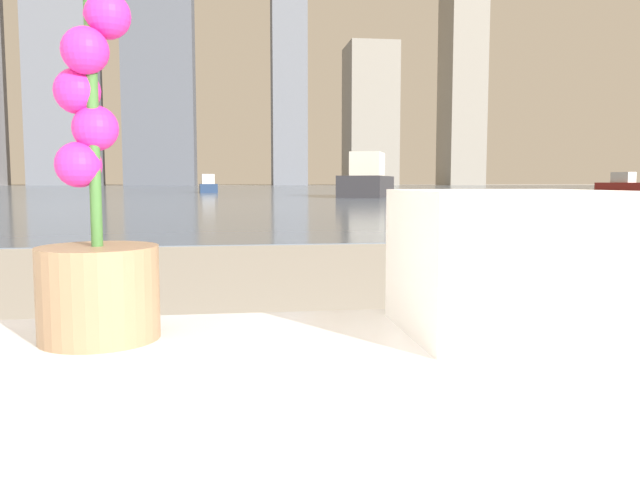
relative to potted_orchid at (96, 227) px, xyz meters
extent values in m
cylinder|color=#8C6B4C|center=(0.00, 0.00, -0.07)|extent=(0.13, 0.13, 0.10)
cylinder|color=#38662D|center=(0.00, 0.00, 0.12)|extent=(0.01, 0.01, 0.28)
sphere|color=#DB238E|center=(0.02, 0.00, 0.22)|extent=(0.05, 0.05, 0.05)
sphere|color=#DB238E|center=(0.00, -0.01, 0.18)|extent=(0.05, 0.05, 0.05)
sphere|color=#DB238E|center=(-0.02, 0.01, 0.14)|extent=(0.05, 0.05, 0.05)
sphere|color=#DB238E|center=(0.00, 0.01, 0.10)|extent=(0.05, 0.05, 0.05)
sphere|color=#DB238E|center=(-0.02, 0.00, 0.07)|extent=(0.05, 0.05, 0.05)
cube|color=white|center=(0.45, -0.03, -0.10)|extent=(0.22, 0.21, 0.04)
cube|color=white|center=(0.45, -0.03, -0.06)|extent=(0.22, 0.21, 0.04)
cube|color=white|center=(0.45, -0.03, -0.02)|extent=(0.22, 0.21, 0.04)
cube|color=white|center=(0.45, -0.03, 0.02)|extent=(0.22, 0.21, 0.04)
cube|color=slate|center=(0.46, 61.11, -0.64)|extent=(180.00, 110.00, 0.01)
cube|color=maroon|center=(26.32, 38.60, -0.33)|extent=(2.40, 3.74, 0.62)
cube|color=silver|center=(26.32, 38.60, 0.34)|extent=(1.30, 1.56, 0.71)
cube|color=#2D2D33|center=(6.10, 27.02, -0.17)|extent=(3.60, 5.63, 0.93)
cube|color=silver|center=(6.10, 27.02, 0.83)|extent=(1.95, 2.34, 1.07)
cube|color=navy|center=(-1.49, 39.29, -0.37)|extent=(1.27, 3.14, 0.54)
cube|color=silver|center=(-1.49, 39.29, 0.21)|extent=(0.85, 1.20, 0.61)
cube|color=slate|center=(-29.69, 117.11, 28.79)|extent=(11.49, 9.04, 58.87)
cube|color=#4C515B|center=(-13.04, 117.11, 28.94)|extent=(12.32, 9.11, 59.17)
cube|color=slate|center=(10.41, 117.11, 28.21)|extent=(6.37, 6.73, 57.71)
cube|color=gray|center=(25.88, 117.11, 12.51)|extent=(9.05, 10.58, 26.32)
cube|color=gray|center=(44.01, 117.11, 32.40)|extent=(6.98, 8.96, 66.09)
camera|label=1|loc=(0.15, -0.69, 0.05)|focal=35.00mm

